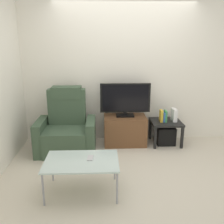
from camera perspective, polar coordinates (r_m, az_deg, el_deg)
ground_plane at (r=3.93m, az=3.93°, el=-11.84°), size 6.40×6.40×0.00m
wall_back at (r=4.64m, az=2.74°, el=9.30°), size 6.40×0.06×2.60m
tv_stand at (r=4.58m, az=2.97°, el=-4.15°), size 0.76×0.49×0.52m
television at (r=4.44m, az=3.06°, el=2.96°), size 0.89×0.20×0.60m
recliner_armchair at (r=4.34m, az=-10.39°, el=-3.97°), size 0.98×0.78×1.08m
side_table at (r=4.65m, az=12.25°, el=-2.84°), size 0.54×0.54×0.43m
subwoofer_box at (r=4.72m, az=12.11°, el=-5.16°), size 0.33×0.33×0.33m
book_leftmost at (r=4.56m, az=11.22°, el=-0.87°), size 0.04×0.14×0.21m
book_middle at (r=4.58m, az=11.83°, el=-1.13°), size 0.04×0.13×0.17m
book_rightmost at (r=4.58m, az=12.18°, el=-0.91°), size 0.03×0.14×0.21m
game_console at (r=4.65m, az=14.08°, el=-0.66°), size 0.07×0.20×0.23m
coffee_table at (r=3.12m, az=-7.00°, el=-11.41°), size 0.90×0.60×0.43m
cell_phone at (r=3.14m, az=-4.99°, el=-10.45°), size 0.08×0.15×0.01m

